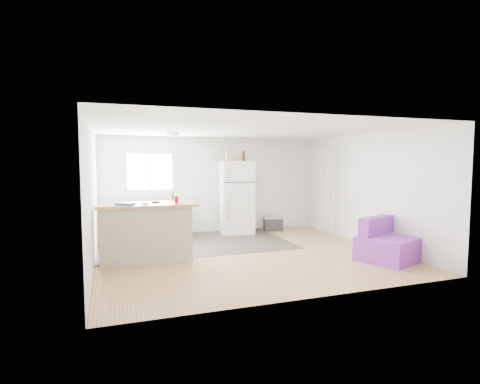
% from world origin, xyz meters
% --- Properties ---
extents(room, '(5.51, 5.01, 2.41)m').
position_xyz_m(room, '(0.00, 0.00, 1.20)').
color(room, olive).
rests_on(room, ground).
extents(vinyl_zone, '(4.05, 2.50, 0.00)m').
position_xyz_m(vinyl_zone, '(-0.73, 1.25, 0.00)').
color(vinyl_zone, '#322B25').
rests_on(vinyl_zone, floor).
extents(window, '(1.18, 0.06, 0.98)m').
position_xyz_m(window, '(-1.55, 2.49, 1.55)').
color(window, white).
rests_on(window, back_wall).
extents(interior_door, '(0.11, 0.92, 2.10)m').
position_xyz_m(interior_door, '(2.72, 1.55, 1.02)').
color(interior_door, white).
rests_on(interior_door, right_wall).
extents(ceiling_fixture, '(0.30, 0.30, 0.07)m').
position_xyz_m(ceiling_fixture, '(-1.20, 1.20, 2.36)').
color(ceiling_fixture, white).
rests_on(ceiling_fixture, ceiling).
extents(kitchen_cabinets, '(1.99, 0.80, 1.14)m').
position_xyz_m(kitchen_cabinets, '(-1.70, 2.20, 0.44)').
color(kitchen_cabinets, white).
rests_on(kitchen_cabinets, floor).
extents(peninsula, '(1.74, 0.73, 1.05)m').
position_xyz_m(peninsula, '(-1.87, 0.03, 0.53)').
color(peninsula, tan).
rests_on(peninsula, floor).
extents(refrigerator, '(0.87, 0.83, 1.80)m').
position_xyz_m(refrigerator, '(0.51, 2.11, 0.90)').
color(refrigerator, white).
rests_on(refrigerator, floor).
extents(cooler, '(0.55, 0.43, 0.37)m').
position_xyz_m(cooler, '(1.53, 2.12, 0.19)').
color(cooler, '#2C2C2E').
rests_on(cooler, floor).
extents(purple_seat, '(1.19, 1.18, 0.76)m').
position_xyz_m(purple_seat, '(2.24, -1.28, 0.28)').
color(purple_seat, purple).
rests_on(purple_seat, floor).
extents(cleaner_jug, '(0.15, 0.12, 0.28)m').
position_xyz_m(cleaner_jug, '(-1.75, -0.02, 0.12)').
color(cleaner_jug, white).
rests_on(cleaner_jug, floor).
extents(mop, '(0.22, 0.36, 1.29)m').
position_xyz_m(mop, '(-1.52, -0.10, 0.23)').
color(mop, green).
rests_on(mop, floor).
extents(red_cup, '(0.09, 0.09, 0.12)m').
position_xyz_m(red_cup, '(-1.33, 0.04, 1.11)').
color(red_cup, red).
rests_on(red_cup, peninsula).
extents(blue_tray, '(0.36, 0.31, 0.04)m').
position_xyz_m(blue_tray, '(-2.22, -0.04, 1.07)').
color(blue_tray, blue).
rests_on(blue_tray, peninsula).
extents(tool_a, '(0.15, 0.09, 0.03)m').
position_xyz_m(tool_a, '(-1.69, 0.11, 1.07)').
color(tool_a, black).
rests_on(tool_a, peninsula).
extents(tool_b, '(0.11, 0.06, 0.03)m').
position_xyz_m(tool_b, '(-1.90, -0.09, 1.06)').
color(tool_b, black).
rests_on(tool_b, peninsula).
extents(cardboard_box, '(0.21, 0.12, 0.30)m').
position_xyz_m(cardboard_box, '(0.33, 2.05, 1.95)').
color(cardboard_box, tan).
rests_on(cardboard_box, refrigerator).
extents(bottle_left, '(0.09, 0.09, 0.25)m').
position_xyz_m(bottle_left, '(0.67, 2.02, 1.93)').
color(bottle_left, '#3B1B0A').
rests_on(bottle_left, refrigerator).
extents(bottle_right, '(0.09, 0.09, 0.25)m').
position_xyz_m(bottle_right, '(0.71, 2.11, 1.93)').
color(bottle_right, '#3B1B0A').
rests_on(bottle_right, refrigerator).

